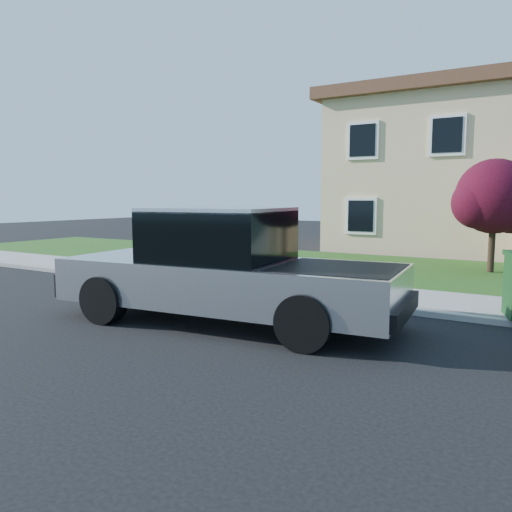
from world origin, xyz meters
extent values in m
plane|color=black|center=(0.00, 0.00, 0.00)|extent=(80.00, 80.00, 0.00)
cube|color=gray|center=(1.00, 2.90, 0.06)|extent=(40.00, 0.20, 0.12)
cube|color=gray|center=(1.00, 4.00, 0.07)|extent=(40.00, 2.00, 0.15)
cube|color=#1E4513|center=(1.00, 8.50, 0.05)|extent=(40.00, 7.00, 0.10)
cube|color=tan|center=(0.00, 17.00, 3.20)|extent=(8.00, 9.00, 6.40)
cube|color=#4C2D1E|center=(0.00, 17.00, 6.60)|extent=(8.80, 9.80, 0.50)
cube|color=white|center=(-2.20, 12.45, 4.60)|extent=(1.30, 0.10, 1.50)
cube|color=white|center=(1.00, 12.45, 4.60)|extent=(1.30, 0.10, 1.50)
cube|color=black|center=(-2.20, 12.45, 1.60)|extent=(1.30, 0.10, 1.50)
cylinder|color=black|center=(-2.44, -0.79, 0.44)|extent=(0.92, 0.42, 0.89)
cylinder|color=black|center=(-2.64, 1.25, 0.44)|extent=(0.92, 0.42, 0.89)
cylinder|color=black|center=(1.48, -0.40, 0.44)|extent=(0.92, 0.42, 0.89)
cylinder|color=black|center=(1.28, 1.64, 0.44)|extent=(0.92, 0.42, 0.89)
cube|color=silver|center=(-0.50, 0.43, 0.77)|extent=(6.52, 2.84, 0.80)
cube|color=black|center=(-0.67, 0.42, 1.61)|extent=(2.52, 2.29, 0.94)
cube|color=silver|center=(-0.67, 0.42, 2.10)|extent=(2.52, 2.29, 0.09)
cube|color=black|center=(1.60, 0.64, 1.14)|extent=(2.18, 2.08, 0.07)
cube|color=black|center=(-3.68, 0.12, 0.61)|extent=(0.34, 2.11, 0.44)
cube|color=black|center=(2.68, 0.75, 0.56)|extent=(0.34, 2.11, 0.28)
cube|color=black|center=(-1.67, 1.52, 1.50)|extent=(0.16, 0.26, 0.20)
imported|color=#DD8379|center=(-1.23, 1.85, 0.76)|extent=(0.61, 0.47, 1.51)
cylinder|color=tan|center=(-1.23, 1.85, 1.53)|extent=(0.40, 0.40, 0.04)
cylinder|color=tan|center=(-1.23, 1.85, 1.59)|extent=(0.20, 0.20, 0.14)
cylinder|color=black|center=(3.00, 9.31, 0.87)|extent=(0.19, 0.19, 1.54)
sphere|color=#430E1D|center=(3.00, 9.31, 2.37)|extent=(2.22, 2.22, 2.22)
sphere|color=#430E1D|center=(2.61, 9.02, 2.18)|extent=(1.54, 1.54, 1.54)
camera|label=1|loc=(4.68, -7.07, 2.31)|focal=35.00mm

